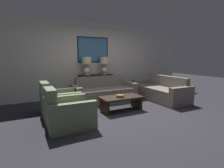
# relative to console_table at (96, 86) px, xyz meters

# --- Properties ---
(ground_plane) EXTENTS (20.00, 20.00, 0.00)m
(ground_plane) POSITION_rel_console_table_xyz_m (0.00, -2.09, -0.41)
(ground_plane) COLOR #28282D
(back_wall) EXTENTS (8.10, 0.12, 2.65)m
(back_wall) POSITION_rel_console_table_xyz_m (0.00, 0.28, 0.92)
(back_wall) COLOR beige
(back_wall) RESTS_ON ground_plane
(console_table) EXTENTS (1.20, 0.39, 0.82)m
(console_table) POSITION_rel_console_table_xyz_m (0.00, 0.00, 0.00)
(console_table) COLOR black
(console_table) RESTS_ON ground_plane
(table_lamp_left) EXTENTS (0.33, 0.33, 0.63)m
(table_lamp_left) POSITION_rel_console_table_xyz_m (-0.34, 0.00, 0.79)
(table_lamp_left) COLOR silver
(table_lamp_left) RESTS_ON console_table
(table_lamp_right) EXTENTS (0.33, 0.33, 0.63)m
(table_lamp_right) POSITION_rel_console_table_xyz_m (0.34, 0.00, 0.79)
(table_lamp_right) COLOR silver
(table_lamp_right) RESTS_ON console_table
(couch_by_back_wall) EXTENTS (2.08, 0.88, 0.80)m
(couch_by_back_wall) POSITION_rel_console_table_xyz_m (0.00, -0.69, -0.13)
(couch_by_back_wall) COLOR slate
(couch_by_back_wall) RESTS_ON ground_plane
(couch_by_side) EXTENTS (0.88, 2.08, 0.80)m
(couch_by_side) POSITION_rel_console_table_xyz_m (1.81, -1.38, -0.13)
(couch_by_side) COLOR slate
(couch_by_side) RESTS_ON ground_plane
(coffee_table) EXTENTS (1.14, 0.60, 0.38)m
(coffee_table) POSITION_rel_console_table_xyz_m (-0.01, -1.84, -0.13)
(coffee_table) COLOR black
(coffee_table) RESTS_ON ground_plane
(decorative_bowl) EXTENTS (0.21, 0.21, 0.06)m
(decorative_bowl) POSITION_rel_console_table_xyz_m (-0.07, -1.89, 0.00)
(decorative_bowl) COLOR olive
(decorative_bowl) RESTS_ON coffee_table
(armchair_near_back_wall) EXTENTS (0.92, 0.86, 0.84)m
(armchair_near_back_wall) POSITION_rel_console_table_xyz_m (-1.57, -1.36, -0.12)
(armchair_near_back_wall) COLOR #707A5B
(armchair_near_back_wall) RESTS_ON ground_plane
(armchair_near_camera) EXTENTS (0.92, 0.86, 0.84)m
(armchair_near_camera) POSITION_rel_console_table_xyz_m (-1.57, -2.31, -0.12)
(armchair_near_camera) COLOR #707A5B
(armchair_near_camera) RESTS_ON ground_plane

